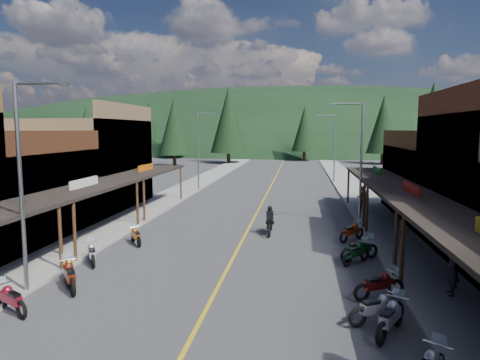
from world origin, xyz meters
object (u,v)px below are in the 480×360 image
at_px(pine_0, 87,128).
at_px(bike_east_9, 352,231).
at_px(pine_10, 174,126).
at_px(streetlight_0, 24,178).
at_px(bike_west_5, 70,274).
at_px(pedestrian_east_a, 452,270).
at_px(bike_west_8, 136,235).
at_px(streetlight_2, 359,157).
at_px(bike_east_6, 379,284).
at_px(pine_1, 174,125).
at_px(streetlight_3, 333,145).
at_px(bike_west_7, 92,252).
at_px(shop_west_3, 84,164).
at_px(bike_east_7, 356,252).
at_px(bike_west_6, 69,269).
at_px(rider_on_bike, 270,223).
at_px(pine_11, 432,122).
at_px(bike_west_4, 11,298).
at_px(pine_9, 446,129).
at_px(pine_3, 305,128).
at_px(bike_east_5, 377,307).
at_px(pine_2, 228,120).
at_px(shop_east_3, 451,183).
at_px(streetlight_1, 200,147).
at_px(pedestrian_east_b, 363,198).
at_px(bike_east_4, 390,316).
at_px(pine_8, 128,131).
at_px(pine_7, 148,125).
at_px(pine_4, 384,124).
at_px(shop_west_2, 2,195).
at_px(bike_east_8, 359,248).
at_px(pine_5, 454,121).

distance_m(pine_0, bike_east_9, 74.54).
bearing_deg(pine_10, streetlight_0, -78.84).
bearing_deg(bike_west_5, pedestrian_east_a, -32.82).
bearing_deg(bike_west_8, streetlight_2, -7.27).
xyz_separation_m(bike_east_6, bike_east_9, (-0.01, 8.41, -0.00)).
relative_size(pine_1, pine_10, 1.08).
relative_size(streetlight_3, bike_west_7, 4.07).
distance_m(shop_west_3, bike_east_7, 23.07).
distance_m(bike_west_6, bike_west_7, 2.28).
distance_m(streetlight_3, pine_1, 50.65).
xyz_separation_m(pine_1, rider_on_bike, (25.45, -65.30, -6.53)).
height_order(pine_11, bike_west_4, pine_11).
height_order(shop_west_3, pine_9, pine_9).
relative_size(pine_11, pedestrian_east_a, 6.49).
xyz_separation_m(pine_3, bike_west_4, (-10.49, -73.72, -5.91)).
bearing_deg(bike_west_4, pine_11, -0.56).
bearing_deg(bike_east_5, pine_2, 165.45).
height_order(shop_east_3, pine_9, pine_9).
bearing_deg(pine_0, streetlight_1, -50.44).
xyz_separation_m(pine_9, bike_east_9, (-17.87, -41.26, -5.79)).
xyz_separation_m(bike_west_7, pedestrian_east_b, (14.36, 15.23, 0.49)).
bearing_deg(streetlight_0, bike_east_4, -6.78).
relative_size(pine_8, bike_east_6, 4.82).
bearing_deg(pine_10, bike_west_7, -77.45).
bearing_deg(pedestrian_east_a, pine_1, -150.66).
relative_size(pine_7, bike_west_6, 6.70).
height_order(pine_4, pedestrian_east_b, pine_4).
distance_m(shop_west_2, bike_east_7, 19.81).
height_order(shop_west_3, pedestrian_east_b, shop_west_3).
height_order(pine_3, pine_9, pine_3).
bearing_deg(pedestrian_east_a, bike_east_5, -45.15).
bearing_deg(bike_east_8, pine_9, 124.49).
height_order(streetlight_2, bike_east_5, streetlight_2).
distance_m(pine_1, bike_east_9, 73.09).
relative_size(bike_east_4, pedestrian_east_b, 1.21).
distance_m(pine_2, bike_east_6, 65.14).
height_order(pine_5, bike_west_7, pine_5).
bearing_deg(pine_7, bike_west_7, -71.86).
bearing_deg(pine_10, shop_west_3, -83.78).
xyz_separation_m(streetlight_0, pine_0, (-33.05, 68.00, 2.02)).
xyz_separation_m(pine_7, bike_east_6, (38.14, -80.67, -6.65)).
distance_m(streetlight_3, pine_11, 15.55).
relative_size(streetlight_3, bike_west_8, 4.29).
relative_size(bike_west_6, bike_east_9, 0.90).
bearing_deg(pine_3, bike_west_7, -98.65).
xyz_separation_m(pine_10, bike_east_9, (24.13, -46.26, -6.20)).
bearing_deg(pine_11, bike_east_7, -110.21).
xyz_separation_m(streetlight_3, bike_west_7, (-13.33, -32.23, -3.90)).
relative_size(pine_3, bike_west_5, 4.98).
bearing_deg(pine_3, bike_east_8, -88.21).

